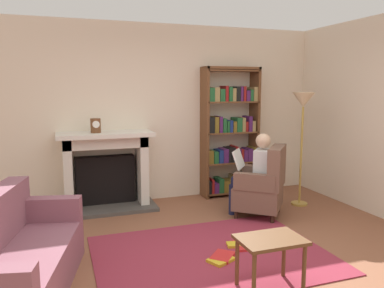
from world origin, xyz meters
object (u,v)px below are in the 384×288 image
Objects in this scene: sofa_floral at (14,262)px; floor_lamp at (303,110)px; mantel_clock at (96,126)px; bookshelf at (230,134)px; fireplace at (106,168)px; armchair_reading at (263,186)px; side_table at (271,246)px; seated_reader at (255,171)px.

floor_lamp is at bearing -55.97° from sofa_floral.
mantel_clock is 2.13m from bookshelf.
bookshelf is at bearing 1.03° from fireplace.
armchair_reading is at bearing -28.72° from fireplace.
mantel_clock is at bearing -176.35° from bookshelf.
mantel_clock is 2.48m from sofa_floral.
mantel_clock is 2.97m from floor_lamp.
seated_reader is at bearing 65.36° from side_table.
sofa_floral is at bearing -159.28° from floor_lamp.
armchair_reading is 1.96m from side_table.
floor_lamp is (0.78, 0.27, 1.00)m from armchair_reading.
mantel_clock is at bearing 113.54° from side_table.
mantel_clock is 3.07m from side_table.
armchair_reading is at bearing -90.93° from bookshelf.
armchair_reading is 0.85× the size of seated_reader.
floor_lamp is at bearing 142.32° from seated_reader.
mantel_clock is 2.45m from armchair_reading.
seated_reader is (-0.11, -1.04, -0.38)m from bookshelf.
seated_reader is at bearing -90.00° from armchair_reading.
fireplace is 1.20× the size of seated_reader.
bookshelf reaches higher than armchair_reading.
mantel_clock is at bearing 166.14° from floor_lamp.
fireplace is at bearing 163.58° from floor_lamp.
seated_reader is 0.68× the size of floor_lamp.
mantel_clock is 0.10× the size of bookshelf.
sofa_floral is (-3.00, -2.27, -0.68)m from bookshelf.
floor_lamp is at bearing -16.42° from fireplace.
mantel_clock reaches higher than sofa_floral.
floor_lamp is (2.88, -0.71, 0.20)m from mantel_clock.
bookshelf is 1.11m from seated_reader.
armchair_reading is 1.29m from floor_lamp.
bookshelf is (2.12, 0.14, -0.22)m from mantel_clock.
bookshelf reaches higher than seated_reader.
side_table is (-0.92, -1.73, -0.03)m from armchair_reading.
fireplace reaches higher than armchair_reading.
armchair_reading is at bearing -55.55° from sofa_floral.
fireplace is at bearing -78.41° from seated_reader.
fireplace reaches higher than sofa_floral.
armchair_reading is (1.97, -1.08, -0.17)m from fireplace.
armchair_reading is 0.23m from seated_reader.
fireplace is 0.66× the size of bookshelf.
side_table is (-0.94, -2.85, -0.61)m from bookshelf.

